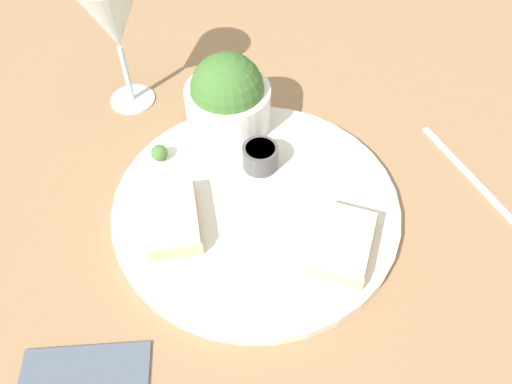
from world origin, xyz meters
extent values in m
plane|color=#93704C|center=(0.00, 0.00, 0.00)|extent=(4.00, 4.00, 0.00)
cylinder|color=silver|center=(0.00, 0.00, 0.01)|extent=(0.35, 0.35, 0.01)
cylinder|color=white|center=(-0.12, -0.07, 0.04)|extent=(0.11, 0.11, 0.06)
sphere|color=#3D6B2D|center=(-0.12, -0.07, 0.07)|extent=(0.10, 0.10, 0.10)
cylinder|color=#4C4C4C|center=(-0.06, -0.01, 0.03)|extent=(0.05, 0.05, 0.03)
cylinder|color=beige|center=(-0.06, -0.01, 0.04)|extent=(0.04, 0.04, 0.01)
cube|color=#D1B27F|center=(0.06, -0.08, 0.02)|extent=(0.11, 0.10, 0.02)
cube|color=#F4E5C1|center=(0.06, -0.08, 0.04)|extent=(0.10, 0.09, 0.01)
cube|color=#D1B27F|center=(0.04, 0.11, 0.02)|extent=(0.09, 0.07, 0.02)
cube|color=#F4E5C1|center=(0.04, 0.11, 0.04)|extent=(0.09, 0.06, 0.01)
cylinder|color=silver|center=(-0.14, -0.23, 0.00)|extent=(0.06, 0.06, 0.01)
cylinder|color=silver|center=(-0.14, -0.23, 0.05)|extent=(0.01, 0.01, 0.09)
cone|color=silver|center=(-0.14, -0.23, 0.14)|extent=(0.09, 0.09, 0.09)
sphere|color=#477533|center=(-0.03, -0.14, 0.02)|extent=(0.02, 0.02, 0.02)
cube|color=silver|center=(-0.13, 0.25, 0.00)|extent=(0.15, 0.13, 0.01)
camera|label=1|loc=(0.35, 0.10, 0.49)|focal=35.00mm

